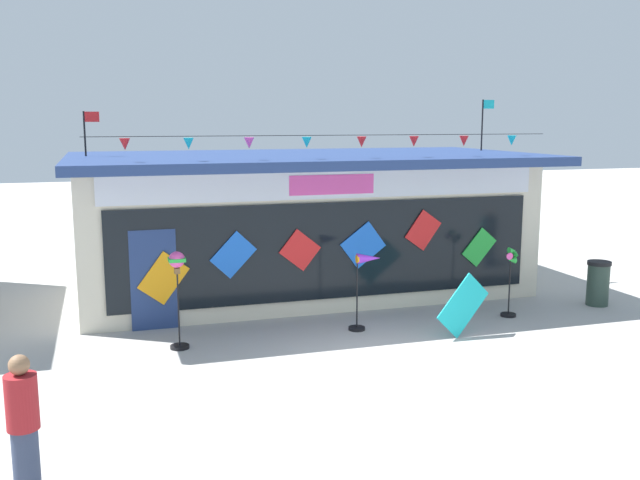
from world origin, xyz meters
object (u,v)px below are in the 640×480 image
at_px(wind_spinner_center_left, 511,275).
at_px(trash_bin, 598,283).
at_px(kite_shop_building, 301,221).
at_px(person_near_camera, 24,429).
at_px(wind_spinner_left, 365,275).
at_px(wind_spinner_far_left, 177,278).
at_px(display_kite_on_ground, 463,305).

distance_m(wind_spinner_center_left, trash_bin, 2.45).
xyz_separation_m(kite_shop_building, person_near_camera, (-5.48, -8.51, -0.83)).
bearing_deg(wind_spinner_left, wind_spinner_center_left, -0.97).
height_order(wind_spinner_left, person_near_camera, person_near_camera).
xyz_separation_m(wind_spinner_far_left, trash_bin, (9.28, 0.31, -0.81)).
bearing_deg(wind_spinner_center_left, person_near_camera, -151.44).
height_order(wind_spinner_left, trash_bin, wind_spinner_left).
bearing_deg(kite_shop_building, display_kite_on_ground, -66.88).
xyz_separation_m(kite_shop_building, wind_spinner_center_left, (3.54, -3.61, -0.79)).
relative_size(wind_spinner_far_left, display_kite_on_ground, 1.61).
bearing_deg(wind_spinner_far_left, display_kite_on_ground, -9.18).
bearing_deg(person_near_camera, kite_shop_building, 36.50).
distance_m(wind_spinner_left, trash_bin, 5.67).
height_order(wind_spinner_center_left, trash_bin, wind_spinner_center_left).
distance_m(wind_spinner_far_left, display_kite_on_ground, 5.39).
bearing_deg(display_kite_on_ground, person_near_camera, -151.70).
height_order(kite_shop_building, display_kite_on_ground, kite_shop_building).
relative_size(wind_spinner_far_left, wind_spinner_center_left, 1.20).
distance_m(wind_spinner_far_left, wind_spinner_left, 3.65).
bearing_deg(trash_bin, wind_spinner_far_left, -178.08).
xyz_separation_m(kite_shop_building, wind_spinner_left, (0.30, -3.55, -0.60)).
distance_m(wind_spinner_center_left, person_near_camera, 10.26).
distance_m(wind_spinner_far_left, wind_spinner_center_left, 6.89).
height_order(wind_spinner_far_left, trash_bin, wind_spinner_far_left).
distance_m(kite_shop_building, wind_spinner_left, 3.62).
bearing_deg(person_near_camera, wind_spinner_center_left, 7.80).
bearing_deg(display_kite_on_ground, wind_spinner_left, 149.23).
relative_size(wind_spinner_left, person_near_camera, 0.91).
bearing_deg(wind_spinner_left, display_kite_on_ground, -30.77).
xyz_separation_m(wind_spinner_far_left, wind_spinner_center_left, (6.88, 0.06, -0.42)).
bearing_deg(wind_spinner_far_left, wind_spinner_center_left, 0.53).
bearing_deg(person_near_camera, wind_spinner_far_left, 45.45).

